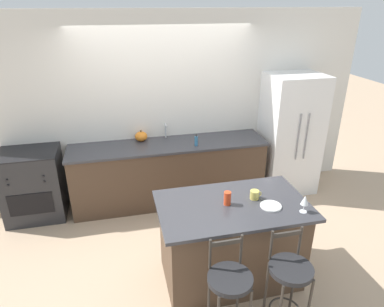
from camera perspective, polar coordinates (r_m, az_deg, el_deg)
ground_plane at (r=4.99m, az=-2.94°, el=-9.79°), size 18.00×18.00×0.00m
wall_back at (r=5.06m, az=-4.74°, el=7.57°), size 6.00×0.07×2.70m
back_counter at (r=5.08m, az=-3.84°, el=-3.08°), size 2.81×0.69×0.92m
sink_faucet at (r=5.03m, az=-4.41°, el=4.03°), size 0.02×0.13×0.22m
kitchen_island at (r=3.74m, az=6.51°, el=-14.31°), size 1.51×0.90×0.92m
refrigerator at (r=5.46m, az=15.99°, el=3.13°), size 0.80×0.72×1.83m
oven_range at (r=5.16m, az=-24.89°, el=-4.73°), size 0.76×0.63×0.98m
bar_stool_near at (r=3.09m, az=6.22°, el=-21.52°), size 0.38×0.38×1.01m
bar_stool_far at (r=3.26m, az=15.87°, el=-19.45°), size 0.38×0.38×1.01m
dinner_plate at (r=3.50m, az=13.02°, el=-8.49°), size 0.21×0.21×0.02m
wine_glass at (r=3.44m, az=18.29°, el=-7.45°), size 0.07×0.07×0.18m
coffee_mug at (r=3.57m, az=10.41°, el=-6.77°), size 0.12×0.09×0.09m
tumbler_cup at (r=3.43m, az=5.92°, el=-7.44°), size 0.07×0.07×0.14m
pumpkin_decoration at (r=4.99m, az=-8.48°, el=2.85°), size 0.18×0.18×0.16m
soap_bottle at (r=4.77m, az=0.70°, el=2.12°), size 0.05×0.05×0.17m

